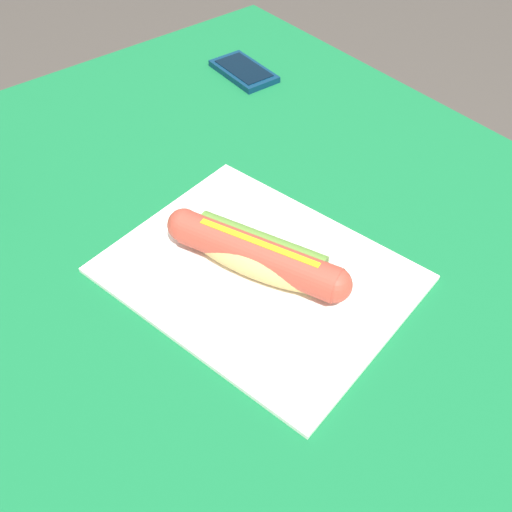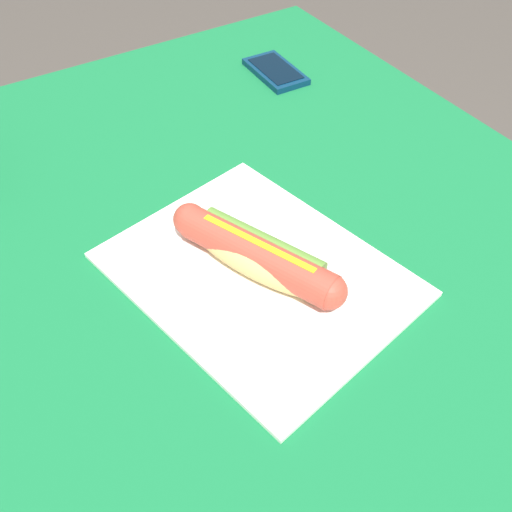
# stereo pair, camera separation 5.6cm
# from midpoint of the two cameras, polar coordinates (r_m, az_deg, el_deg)

# --- Properties ---
(ground_plane) EXTENTS (6.00, 6.00, 0.00)m
(ground_plane) POSITION_cam_midpoint_polar(r_m,az_deg,el_deg) (1.38, 0.15, -23.14)
(ground_plane) COLOR #47423D
(ground_plane) RESTS_ON ground
(dining_table) EXTENTS (1.20, 0.87, 0.77)m
(dining_table) POSITION_cam_midpoint_polar(r_m,az_deg,el_deg) (0.82, 0.23, -7.19)
(dining_table) COLOR brown
(dining_table) RESTS_ON ground
(paper_wrapper) EXTENTS (0.38, 0.33, 0.01)m
(paper_wrapper) POSITION_cam_midpoint_polar(r_m,az_deg,el_deg) (0.70, -2.27, -1.63)
(paper_wrapper) COLOR white
(paper_wrapper) RESTS_ON dining_table
(hot_dog) EXTENTS (0.22, 0.12, 0.05)m
(hot_dog) POSITION_cam_midpoint_polar(r_m,az_deg,el_deg) (0.68, -2.30, 0.12)
(hot_dog) COLOR #DBB26B
(hot_dog) RESTS_ON paper_wrapper
(cell_phone) EXTENTS (0.12, 0.07, 0.01)m
(cell_phone) POSITION_cam_midpoint_polar(r_m,az_deg,el_deg) (1.08, -2.74, 17.40)
(cell_phone) COLOR #0A2D4C
(cell_phone) RESTS_ON dining_table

